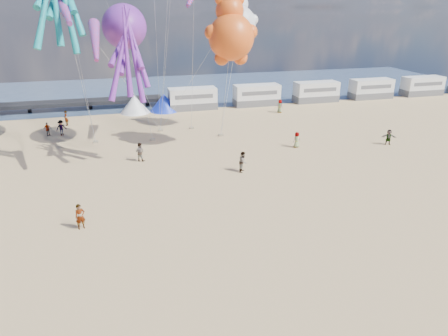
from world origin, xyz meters
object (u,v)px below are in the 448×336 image
beachgoer_4 (389,137)px  windsock_right (95,41)px  motorhome_3 (371,89)px  tent_blue (164,102)px  beachgoer_5 (66,118)px  motorhome_1 (257,95)px  beachgoer_2 (61,128)px  beachgoer_3 (47,129)px  kite_panda (239,24)px  sandbag_a (96,142)px  beachgoer_0 (280,106)px  beachgoer_7 (243,162)px  beachgoer_6 (297,140)px  beachgoer_1 (140,152)px  kite_teddy_orange (231,37)px  tent_white (135,104)px  kite_octopus_purple (124,27)px  motorhome_4 (422,86)px  motorhome_0 (193,99)px  sandbag_e (161,130)px  motorhome_2 (316,92)px  standing_person (80,217)px  sandbag_b (153,140)px  windsock_left (64,9)px  sandbag_c (221,135)px  sandbag_d (192,128)px

beachgoer_4 → windsock_right: (-28.19, -0.55, 10.19)m
motorhome_3 → tent_blue: (-32.50, 0.00, -0.30)m
beachgoer_5 → motorhome_1: bearing=102.7°
beachgoer_2 → beachgoer_3: size_ratio=1.15×
kite_panda → sandbag_a: bearing=-177.3°
beachgoer_0 → beachgoer_7: beachgoer_7 is taller
beachgoer_6 → beachgoer_7: beachgoer_7 is taller
beachgoer_1 → beachgoer_4: beachgoer_1 is taller
kite_teddy_orange → tent_white: bearing=100.5°
tent_blue → beachgoer_6: tent_blue is taller
kite_octopus_purple → kite_teddy_orange: kite_octopus_purple is taller
motorhome_4 → motorhome_0: bearing=180.0°
motorhome_0 → sandbag_e: size_ratio=13.20×
motorhome_2 → sandbag_e: (-24.64, -9.68, -1.39)m
beachgoer_4 → beachgoer_7: (-16.93, -3.16, 0.10)m
motorhome_2 → kite_octopus_purple: kite_octopus_purple is taller
motorhome_0 → motorhome_4: (38.00, 0.00, 0.00)m
motorhome_1 → beachgoer_5: size_ratio=3.61×
standing_person → beachgoer_4: size_ratio=1.07×
beachgoer_3 → beachgoer_5: 4.17m
beachgoer_2 → beachgoer_3: bearing=148.5°
kite_octopus_purple → beachgoer_1: bearing=-85.9°
motorhome_2 → motorhome_3: size_ratio=1.00×
beachgoer_4 → kite_teddy_orange: bearing=-168.8°
beachgoer_4 → sandbag_b: size_ratio=3.25×
sandbag_a → sandbag_e: same height
motorhome_0 → windsock_left: 26.16m
sandbag_c → kite_panda: size_ratio=0.08×
motorhome_0 → tent_white: size_ratio=1.65×
beachgoer_2 → beachgoer_0: bearing=-14.7°
tent_white → beachgoer_5: 9.46m
kite_teddy_orange → sandbag_c: bearing=73.4°
standing_person → sandbag_e: 22.08m
beachgoer_0 → sandbag_e: 17.43m
motorhome_1 → tent_blue: (-13.50, 0.00, -0.30)m
motorhome_3 → tent_white: bearing=180.0°
motorhome_4 → sandbag_e: 44.72m
motorhome_4 → tent_blue: bearing=180.0°
beachgoer_6 → sandbag_c: bearing=-51.9°
motorhome_0 → motorhome_1: same height
standing_person → beachgoer_4: bearing=-0.4°
beachgoer_1 → beachgoer_6: (15.80, -0.14, -0.09)m
tent_blue → sandbag_b: bearing=-102.4°
beachgoer_6 → beachgoer_0: bearing=-116.2°
sandbag_d → windsock_left: bearing=-140.6°
motorhome_0 → standing_person: bearing=-113.3°
sandbag_a → sandbag_e: size_ratio=1.00×
beachgoer_0 → beachgoer_5: beachgoer_5 is taller
motorhome_0 → sandbag_a: 17.79m
beachgoer_3 → beachgoer_5: (1.62, 3.84, 0.16)m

